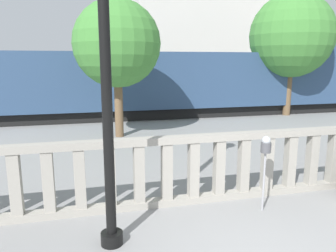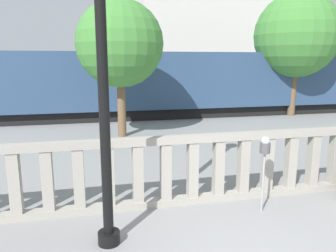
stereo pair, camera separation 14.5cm
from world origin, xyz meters
The scene contains 7 objects.
balustrade centered at (0.00, 2.41, 0.71)m, with size 14.73×0.24×1.42m.
parking_meter centered at (0.92, 1.72, 1.22)m, with size 0.20×0.20×1.49m.
train_near centered at (2.09, 13.05, 1.74)m, with size 23.14×2.81×3.90m.
train_far centered at (-7.50, 27.18, 1.75)m, with size 27.05×2.66×3.92m.
building_block centered at (8.18, 25.03, 6.40)m, with size 12.89×8.14×12.81m.
tree_left centered at (-1.12, 8.83, 3.48)m, with size 3.22×3.22×5.10m.
tree_right centered at (8.15, 11.77, 4.14)m, with size 4.30×4.30×6.30m.
Camera 1 is at (-2.33, -3.60, 2.86)m, focal length 35.00 mm.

